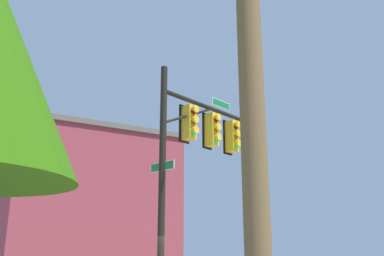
{
  "coord_description": "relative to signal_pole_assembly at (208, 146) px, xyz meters",
  "views": [
    {
      "loc": [
        -5.33,
        -11.04,
        1.96
      ],
      "look_at": [
        0.75,
        -0.38,
        5.58
      ],
      "focal_mm": 40.92,
      "sensor_mm": 36.0,
      "label": 1
    }
  ],
  "objects": [
    {
      "name": "signal_pole_assembly",
      "position": [
        0.0,
        0.0,
        0.0
      ],
      "size": [
        4.94,
        2.1,
        7.5
      ],
      "color": "black",
      "rests_on": "ground_plane"
    },
    {
      "name": "utility_pole",
      "position": [
        -4.16,
        -7.7,
        -1.7
      ],
      "size": [
        1.35,
        1.37,
        7.15
      ],
      "color": "brown",
      "rests_on": "ground_plane"
    },
    {
      "name": "brick_building",
      "position": [
        0.47,
        13.99,
        -0.75
      ],
      "size": [
        9.89,
        5.79,
        9.25
      ],
      "color": "#8D3640",
      "rests_on": "ground_plane"
    }
  ]
}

